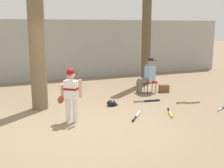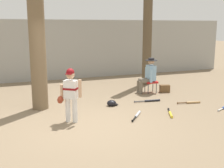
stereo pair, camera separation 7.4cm
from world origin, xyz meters
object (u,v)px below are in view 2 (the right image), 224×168
object	(u,v)px
handbag_beside_stool	(165,89)
bat_yellow_trainer	(170,114)
tree_near_player	(37,35)
bat_wood_tan	(191,102)
folding_stool	(151,82)
bat_aluminum_silver	(137,115)
bat_black_composite	(150,101)
batting_helmet_black	(112,103)
seated_spectator	(148,74)
young_ballplayer	(70,92)
tree_behind_spectator	(148,20)

from	to	relation	value
handbag_beside_stool	bat_yellow_trainer	world-z (taller)	handbag_beside_stool
tree_near_player	bat_wood_tan	bearing A→B (deg)	-15.22
bat_wood_tan	folding_stool	bearing A→B (deg)	104.08
handbag_beside_stool	bat_aluminum_silver	distance (m)	2.96
bat_black_composite	batting_helmet_black	world-z (taller)	batting_helmet_black
handbag_beside_stool	seated_spectator	bearing A→B (deg)	165.09
young_ballplayer	bat_yellow_trainer	size ratio (longest dim) A/B	1.94
young_ballplayer	seated_spectator	size ratio (longest dim) A/B	1.09
tree_behind_spectator	batting_helmet_black	world-z (taller)	tree_behind_spectator
folding_stool	bat_aluminum_silver	bearing A→B (deg)	-126.60
seated_spectator	tree_behind_spectator	bearing A→B (deg)	63.50
bat_aluminum_silver	tree_near_player	bearing A→B (deg)	142.99
seated_spectator	batting_helmet_black	xyz separation A→B (m)	(-1.78, -1.07, -0.56)
folding_stool	seated_spectator	bearing A→B (deg)	173.28
tree_near_player	folding_stool	size ratio (longest dim) A/B	10.49
tree_near_player	bat_aluminum_silver	size ratio (longest dim) A/B	7.18
tree_near_player	seated_spectator	size ratio (longest dim) A/B	3.88
tree_behind_spectator	batting_helmet_black	size ratio (longest dim) A/B	17.44
seated_spectator	bat_aluminum_silver	size ratio (longest dim) A/B	1.85
bat_black_composite	seated_spectator	bearing A→B (deg)	64.71
tree_near_player	bat_aluminum_silver	xyz separation A→B (m)	(2.19, -1.65, -1.99)
tree_behind_spectator	bat_black_composite	bearing A→B (deg)	-115.97
young_ballplayer	bat_yellow_trainer	distance (m)	2.66
bat_black_composite	batting_helmet_black	bearing A→B (deg)	179.18
folding_stool	bat_wood_tan	world-z (taller)	folding_stool
handbag_beside_stool	bat_wood_tan	distance (m)	1.57
handbag_beside_stool	tree_behind_spectator	bearing A→B (deg)	86.20
seated_spectator	handbag_beside_stool	world-z (taller)	seated_spectator
handbag_beside_stool	bat_aluminum_silver	bearing A→B (deg)	-135.79
tree_near_player	handbag_beside_stool	size ratio (longest dim) A/B	13.71
tree_near_player	bat_yellow_trainer	size ratio (longest dim) A/B	6.92
handbag_beside_stool	bat_aluminum_silver	size ratio (longest dim) A/B	0.52
batting_helmet_black	folding_stool	bearing A→B (deg)	29.36
bat_black_composite	bat_yellow_trainer	size ratio (longest dim) A/B	1.22
young_ballplayer	handbag_beside_stool	size ratio (longest dim) A/B	3.84
tree_near_player	bat_wood_tan	distance (m)	4.84
tree_near_player	tree_behind_spectator	world-z (taller)	tree_behind_spectator
bat_yellow_trainer	batting_helmet_black	bearing A→B (deg)	128.17
seated_spectator	bat_wood_tan	distance (m)	1.90
handbag_beside_stool	bat_wood_tan	size ratio (longest dim) A/B	0.48
tree_behind_spectator	batting_helmet_black	xyz separation A→B (m)	(-2.46, -2.43, -2.41)
bat_aluminum_silver	batting_helmet_black	xyz separation A→B (m)	(-0.24, 1.15, 0.05)
young_ballplayer	bat_aluminum_silver	world-z (taller)	young_ballplayer
tree_near_player	tree_behind_spectator	distance (m)	4.83
bat_wood_tan	bat_aluminum_silver	bearing A→B (deg)	-166.57
bat_black_composite	batting_helmet_black	distance (m)	1.27
young_ballplayer	folding_stool	bearing A→B (deg)	31.06
bat_yellow_trainer	seated_spectator	bearing A→B (deg)	74.29
tree_behind_spectator	bat_black_composite	xyz separation A→B (m)	(-1.19, -2.45, -2.45)
bat_aluminum_silver	tree_behind_spectator	bearing A→B (deg)	58.21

